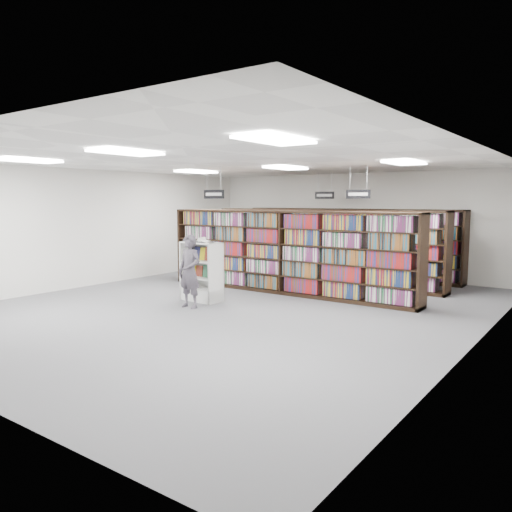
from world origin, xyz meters
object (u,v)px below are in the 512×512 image
Objects in this scene: endcap_display at (203,281)px; bookshelf_row_near at (285,252)px; open_book at (202,241)px; shopper at (190,272)px.

bookshelf_row_near is at bearing 65.15° from endcap_display.
open_book is (-1.06, -1.95, 0.37)m from bookshelf_row_near.
open_book is at bearing 111.33° from shopper.
bookshelf_row_near is at bearing 40.01° from open_book.
shopper is at bearing -105.80° from bookshelf_row_near.
endcap_display is at bearing 105.46° from open_book.
open_book is 0.45× the size of shopper.
bookshelf_row_near is 2.25m from open_book.
bookshelf_row_near reaches higher than shopper.
open_book is 1.01m from shopper.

